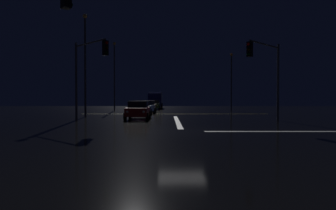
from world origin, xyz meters
name	(u,v)px	position (x,y,z in m)	size (l,w,h in m)	color
ground	(181,132)	(0.00, 0.00, -0.05)	(120.00, 120.00, 0.10)	black
stop_line_north	(177,121)	(0.00, 7.71, 0.00)	(0.35, 13.16, 0.01)	white
centre_line_ns	(174,114)	(0.00, 19.31, 0.00)	(22.00, 0.15, 0.01)	yellow
crosswalk_bar_east	(327,131)	(7.81, 0.00, 0.00)	(13.16, 0.40, 0.01)	white
sedan_red	(138,110)	(-3.33, 10.00, 0.80)	(2.02, 4.33, 1.57)	maroon
sedan_blue	(141,108)	(-3.59, 16.70, 0.80)	(2.02, 4.33, 1.57)	navy
sedan_silver	(147,107)	(-3.32, 22.06, 0.80)	(2.02, 4.33, 1.57)	#B7B7BC
sedan_orange	(149,106)	(-3.50, 27.88, 0.80)	(2.02, 4.33, 1.57)	#C66014
sedan_green	(154,105)	(-3.05, 33.98, 0.80)	(2.02, 4.33, 1.57)	#14512D
box_truck	(155,99)	(-3.15, 41.79, 1.71)	(2.68, 8.28, 3.08)	navy
traffic_signal_nw	(87,65)	(-6.84, 6.84, 4.33)	(3.29, 3.29, 6.27)	#4C4C51
traffic_signal_ne	(266,66)	(6.75, 6.75, 4.26)	(3.46, 3.46, 6.15)	#4C4C51
streetlamp_left_far	(114,72)	(-8.81, 29.31, 5.88)	(0.44, 0.44, 10.34)	#424247
streetlamp_right_far	(231,77)	(8.81, 29.31, 5.01)	(0.44, 0.44, 8.66)	#424247
streetlamp_left_near	(85,58)	(-8.81, 13.31, 5.72)	(0.44, 0.44, 10.03)	#424247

